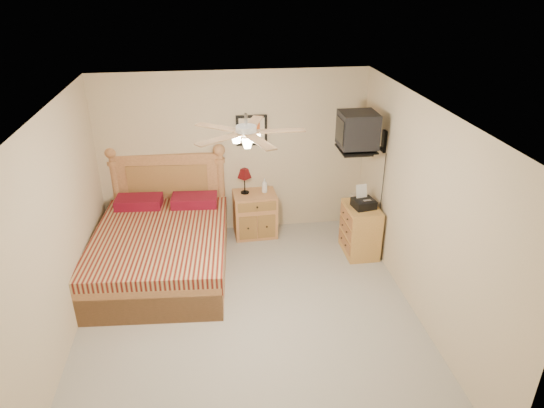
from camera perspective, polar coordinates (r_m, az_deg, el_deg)
The scene contains 17 objects.
floor at distance 5.99m, azimuth -2.68°, elevation -13.04°, with size 4.50×4.50×0.00m, color #9F9B90.
ceiling at distance 4.83m, azimuth -3.30°, elevation 10.73°, with size 4.00×4.50×0.04m, color white.
wall_back at distance 7.35m, azimuth -4.48°, elevation 5.84°, with size 4.00×0.04×2.50m, color beige.
wall_front at distance 3.49m, azimuth 0.43°, elevation -20.13°, with size 4.00×0.04×2.50m, color beige.
wall_left at distance 5.53m, azimuth -24.11°, elevation -3.54°, with size 0.04×4.50×2.50m, color beige.
wall_right at distance 5.78m, azimuth 17.21°, elevation -1.09°, with size 0.04×4.50×2.50m, color beige.
bed at distance 6.56m, azimuth -13.22°, elevation -2.42°, with size 1.70×2.24×1.45m, color #9E6940, non-canonical shape.
nightstand at distance 7.50m, azimuth -2.02°, elevation -1.18°, with size 0.64×0.48×0.70m, color tan.
table_lamp at distance 7.30m, azimuth -3.24°, elevation 2.73°, with size 0.21×0.21×0.39m, color #520B0E, non-canonical shape.
lotion_bottle at distance 7.34m, azimuth -0.88°, elevation 2.19°, with size 0.09×0.09×0.22m, color white.
framed_picture at distance 7.23m, azimuth -2.41°, elevation 8.66°, with size 0.46×0.04×0.46m, color black.
dresser at distance 7.11m, azimuth 10.34°, elevation -2.99°, with size 0.44×0.63×0.75m, color #A97C35.
fax_machine at distance 6.86m, azimuth 10.80°, elevation 0.78°, with size 0.29×0.31×0.31m, color black, non-canonical shape.
magazine_lower at distance 7.11m, azimuth 9.58°, elevation 0.55°, with size 0.18×0.24×0.02m, color #BFAD95.
magazine_upper at distance 7.12m, azimuth 9.76°, elevation 0.74°, with size 0.21×0.28×0.02m, color gray.
wall_tv at distance 6.63m, azimuth 11.28°, elevation 8.31°, with size 0.56×0.46×0.58m, color black, non-canonical shape.
ceiling_fan at distance 4.67m, azimuth -3.06°, elevation 8.44°, with size 1.14×1.14×0.28m, color silver, non-canonical shape.
Camera 1 is at (-0.34, -4.65, 3.76)m, focal length 32.00 mm.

